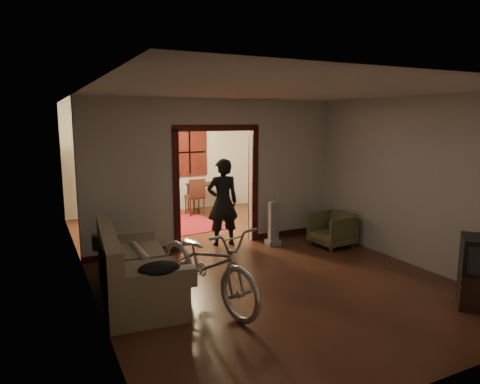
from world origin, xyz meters
TOP-DOWN VIEW (x-y plane):
  - floor at (0.00, 0.00)m, footprint 5.00×8.50m
  - ceiling at (0.00, 0.00)m, footprint 5.00×8.50m
  - wall_back at (0.00, 4.25)m, footprint 5.00×0.02m
  - wall_left at (-2.50, 0.00)m, footprint 0.02×8.50m
  - wall_right at (2.50, 0.00)m, footprint 0.02×8.50m
  - partition_wall at (0.00, 0.75)m, footprint 5.00×0.14m
  - door_casing at (0.00, 0.75)m, footprint 1.74×0.20m
  - far_window at (0.70, 4.21)m, footprint 0.98×0.06m
  - chandelier at (0.00, 2.50)m, footprint 0.24×0.24m
  - light_switch at (1.05, 0.68)m, footprint 0.08×0.01m
  - sofa at (-1.93, -1.05)m, footprint 1.12×2.17m
  - rolled_paper at (-1.83, -0.75)m, footprint 0.10×0.83m
  - jacket at (-1.88, -1.96)m, footprint 0.50×0.37m
  - bicycle at (-1.18, -1.72)m, footprint 1.23×2.20m
  - armchair at (1.97, -0.32)m, footprint 0.77×0.75m
  - tv_stand at (1.95, -3.36)m, footprint 0.71×0.71m
  - vacuum at (0.98, 0.23)m, footprint 0.26×0.21m
  - person at (0.10, 0.67)m, footprint 0.66×0.48m
  - oriental_rug at (-0.14, 2.69)m, footprint 1.87×2.31m
  - locker at (-1.23, 3.81)m, footprint 1.04×0.73m
  - globe at (-1.23, 3.81)m, footprint 0.28×0.28m
  - desk at (0.99, 3.71)m, footprint 1.06×0.69m
  - desk_chair at (0.53, 3.41)m, footprint 0.48×0.48m

SIDE VIEW (x-z plane):
  - floor at x=0.00m, z-range -0.01..0.01m
  - oriental_rug at x=-0.14m, z-range 0.00..0.02m
  - tv_stand at x=1.95m, z-range 0.00..0.48m
  - armchair at x=1.97m, z-range 0.00..0.65m
  - desk at x=0.99m, z-range 0.00..0.74m
  - vacuum at x=0.98m, z-range 0.00..0.86m
  - desk_chair at x=0.53m, z-range 0.00..0.95m
  - sofa at x=-1.93m, z-range 0.00..0.96m
  - rolled_paper at x=-1.83m, z-range 0.48..0.58m
  - bicycle at x=-1.18m, z-range 0.00..1.09m
  - jacket at x=-1.88m, z-range 0.61..0.75m
  - person at x=0.10m, z-range 0.00..1.69m
  - locker at x=-1.23m, z-range 0.00..1.88m
  - door_casing at x=0.00m, z-range -0.06..2.26m
  - light_switch at x=1.05m, z-range 1.19..1.31m
  - wall_back at x=0.00m, z-range 0.00..2.80m
  - wall_left at x=-2.50m, z-range 0.00..2.80m
  - wall_right at x=2.50m, z-range 0.00..2.80m
  - partition_wall at x=0.00m, z-range 0.00..2.80m
  - far_window at x=0.70m, z-range 0.91..2.19m
  - globe at x=-1.23m, z-range 1.80..2.08m
  - chandelier at x=0.00m, z-range 2.23..2.47m
  - ceiling at x=0.00m, z-range 2.79..2.80m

